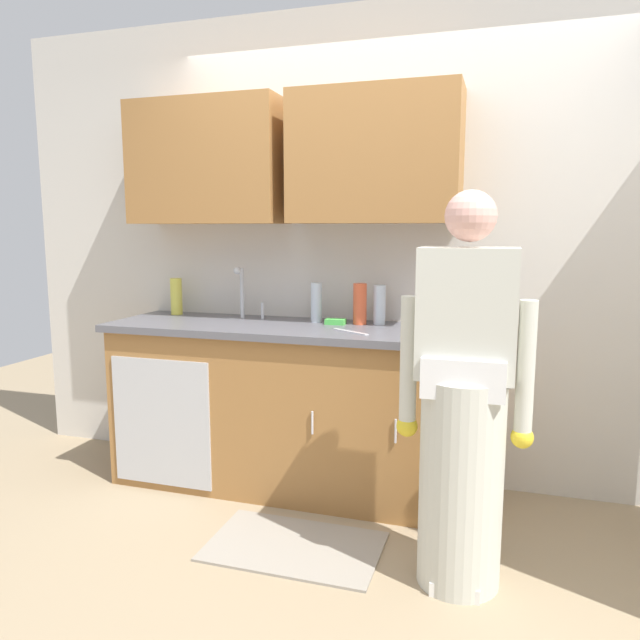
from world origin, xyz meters
TOP-DOWN VIEW (x-y plane):
  - ground_plane at (0.00, 0.00)m, footprint 9.00×9.00m
  - kitchen_wall_with_uppers at (-0.14, 0.99)m, footprint 4.80×0.44m
  - counter_cabinet at (-0.55, 0.70)m, footprint 1.90×0.62m
  - countertop at (-0.55, 0.70)m, footprint 1.96×0.66m
  - sink at (-0.82, 0.71)m, footprint 0.50×0.36m
  - person_at_sink at (0.50, 0.00)m, footprint 0.55×0.34m
  - floor_mat at (-0.24, 0.05)m, footprint 0.80×0.50m
  - bottle_water_short at (-1.32, 0.88)m, footprint 0.07×0.07m
  - bottle_cleaner_spray at (-0.03, 0.87)m, footprint 0.07×0.07m
  - bottle_soap at (-0.39, 0.84)m, footprint 0.06×0.06m
  - bottle_dish_liquid at (-0.13, 0.84)m, footprint 0.08×0.08m
  - cup_by_sink at (0.23, 0.91)m, footprint 0.08×0.08m
  - knife_on_counter at (-0.11, 0.57)m, footprint 0.22×0.15m
  - sponge at (-0.26, 0.80)m, footprint 0.11×0.07m

SIDE VIEW (x-z plane):
  - ground_plane at x=0.00m, z-range 0.00..0.00m
  - floor_mat at x=-0.24m, z-range 0.00..0.01m
  - counter_cabinet at x=-0.55m, z-range 0.00..0.90m
  - person_at_sink at x=0.50m, z-range -0.12..1.50m
  - countertop at x=-0.55m, z-range 0.90..0.94m
  - sink at x=-0.82m, z-range 0.75..1.10m
  - knife_on_counter at x=-0.11m, z-range 0.94..0.95m
  - sponge at x=-0.26m, z-range 0.94..0.97m
  - cup_by_sink at x=0.23m, z-range 0.94..1.02m
  - bottle_cleaner_spray at x=-0.03m, z-range 0.94..1.16m
  - bottle_soap at x=-0.39m, z-range 0.94..1.17m
  - bottle_water_short at x=-1.32m, z-range 0.94..1.17m
  - bottle_dish_liquid at x=-0.13m, z-range 0.94..1.17m
  - kitchen_wall_with_uppers at x=-0.14m, z-range 0.13..2.83m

